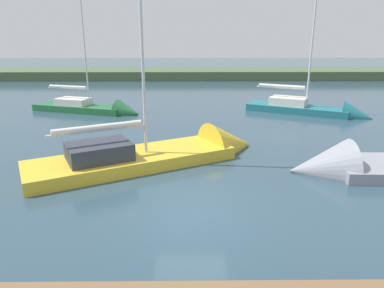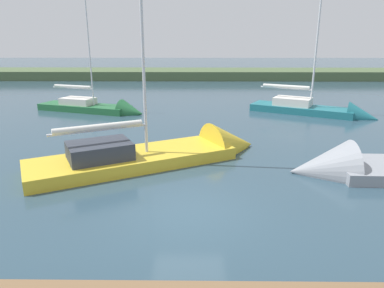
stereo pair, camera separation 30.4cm
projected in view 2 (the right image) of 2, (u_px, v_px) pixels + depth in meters
The scene contains 5 objects.
ground_plane at pixel (189, 211), 11.07m from camera, with size 200.00×200.00×0.00m, color #2D4756.
far_shoreline at pixel (195, 78), 49.74m from camera, with size 180.00×8.00×2.40m, color #4C603D.
sailboat_inner_slip at pixel (176, 154), 15.99m from camera, with size 10.71×7.31×11.26m.
sailboat_far_left at pixel (99, 109), 26.28m from camera, with size 8.79×4.57×8.83m.
sailboat_near_dock at pixel (320, 113), 25.38m from camera, with size 8.82×6.13×9.85m.
Camera 2 is at (-0.23, 9.98, 5.24)m, focal length 32.47 mm.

